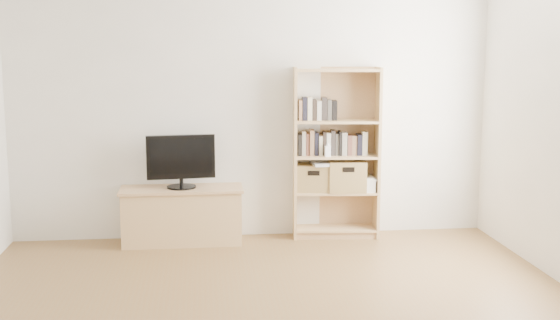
{
  "coord_description": "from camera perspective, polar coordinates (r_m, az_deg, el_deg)",
  "views": [
    {
      "loc": [
        -0.47,
        -4.06,
        1.82
      ],
      "look_at": [
        0.19,
        1.9,
        0.83
      ],
      "focal_mm": 45.0,
      "sensor_mm": 36.0,
      "label": 1
    }
  ],
  "objects": [
    {
      "name": "baby_monitor",
      "position": [
        6.51,
        3.9,
        0.71
      ],
      "size": [
        0.06,
        0.04,
        0.1
      ],
      "primitive_type": "cube",
      "rotation": [
        0.0,
        0.0,
        0.11
      ],
      "color": "white",
      "rests_on": "bookshelf"
    },
    {
      "name": "basket_left",
      "position": [
        6.63,
        2.73,
        -1.43
      ],
      "size": [
        0.34,
        0.29,
        0.25
      ],
      "primitive_type": "cube",
      "rotation": [
        0.0,
        0.0,
        -0.14
      ],
      "color": "olive",
      "rests_on": "bookshelf"
    },
    {
      "name": "books_row_upper",
      "position": [
        6.56,
        3.07,
        4.1
      ],
      "size": [
        0.37,
        0.15,
        0.19
      ],
      "primitive_type": "cube",
      "rotation": [
        0.0,
        0.0,
        -0.04
      ],
      "color": "black",
      "rests_on": "bookshelf"
    },
    {
      "name": "laptop",
      "position": [
        6.6,
        4.11,
        -0.26
      ],
      "size": [
        0.36,
        0.27,
        0.03
      ],
      "primitive_type": "cube",
      "rotation": [
        0.0,
        0.0,
        0.08
      ],
      "color": "silver",
      "rests_on": "basket_left"
    },
    {
      "name": "tv_stand",
      "position": [
        6.55,
        -7.95,
        -4.57
      ],
      "size": [
        1.08,
        0.41,
        0.49
      ],
      "primitive_type": "cube",
      "rotation": [
        0.0,
        0.0,
        0.01
      ],
      "color": "tan",
      "rests_on": "floor"
    },
    {
      "name": "bookshelf",
      "position": [
        6.61,
        4.6,
        0.56
      ],
      "size": [
        0.83,
        0.36,
        1.61
      ],
      "primitive_type": "cube",
      "rotation": [
        0.0,
        0.0,
        -0.09
      ],
      "color": "tan",
      "rests_on": "floor"
    },
    {
      "name": "basket_right",
      "position": [
        6.66,
        5.42,
        -1.27
      ],
      "size": [
        0.37,
        0.31,
        0.29
      ],
      "primitive_type": "cube",
      "rotation": [
        0.0,
        0.0,
        -0.07
      ],
      "color": "olive",
      "rests_on": "bookshelf"
    },
    {
      "name": "front_wall",
      "position": [
        1.71,
        10.02,
        -8.48
      ],
      "size": [
        4.5,
        0.02,
        2.6
      ],
      "primitive_type": "cube",
      "color": "white",
      "rests_on": "floor"
    },
    {
      "name": "magazine_stack",
      "position": [
        6.7,
        6.93,
        -1.99
      ],
      "size": [
        0.19,
        0.26,
        0.11
      ],
      "primitive_type": "cube",
      "rotation": [
        0.0,
        0.0,
        -0.09
      ],
      "color": "silver",
      "rests_on": "bookshelf"
    },
    {
      "name": "back_wall",
      "position": [
        6.6,
        -2.25,
        4.89
      ],
      "size": [
        4.5,
        0.02,
        2.6
      ],
      "primitive_type": "cube",
      "color": "white",
      "rests_on": "floor"
    },
    {
      "name": "books_row_mid",
      "position": [
        6.62,
        4.59,
        1.32
      ],
      "size": [
        0.79,
        0.2,
        0.21
      ],
      "primitive_type": "cube",
      "rotation": [
        0.0,
        0.0,
        -0.06
      ],
      "color": "black",
      "rests_on": "bookshelf"
    },
    {
      "name": "television",
      "position": [
        6.45,
        -8.06,
        -0.14
      ],
      "size": [
        0.62,
        0.11,
        0.49
      ],
      "primitive_type": "cube",
      "rotation": [
        0.0,
        0.0,
        0.1
      ],
      "color": "black",
      "rests_on": "tv_stand"
    }
  ]
}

